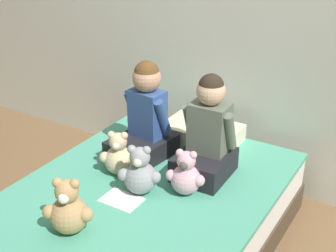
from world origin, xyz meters
name	(u,v)px	position (x,y,z in m)	size (l,w,h in m)	color
wall_behind_bed	(230,0)	(0.00, 1.10, 1.25)	(8.00, 0.06, 2.50)	beige
bed	(136,227)	(0.00, 0.00, 0.20)	(1.32, 1.92, 0.40)	#473828
child_on_left	(145,119)	(-0.21, 0.42, 0.63)	(0.34, 0.42, 0.60)	black
child_on_right	(207,135)	(0.21, 0.42, 0.64)	(0.30, 0.35, 0.60)	black
teddy_bear_held_by_left_child	(119,156)	(-0.22, 0.16, 0.51)	(0.21, 0.17, 0.27)	#D1B78E
teddy_bear_held_by_right_child	(186,175)	(0.21, 0.18, 0.50)	(0.21, 0.16, 0.26)	#DBA3B2
teddy_bear_between_children	(140,173)	(0.00, 0.06, 0.51)	(0.22, 0.18, 0.28)	#939399
teddy_bear_at_foot_of_bed	(69,210)	(-0.10, -0.39, 0.52)	(0.23, 0.18, 0.29)	tan
pillow_at_headboard	(202,133)	(0.00, 0.77, 0.45)	(0.49, 0.32, 0.11)	beige
sign_card	(122,200)	(-0.04, -0.06, 0.40)	(0.21, 0.15, 0.00)	white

